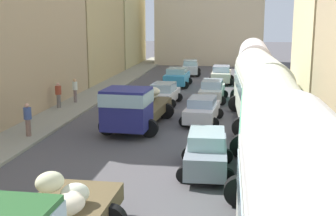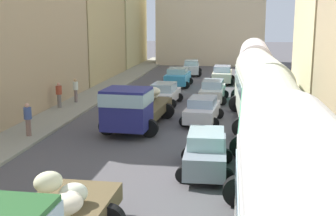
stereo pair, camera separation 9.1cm
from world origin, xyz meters
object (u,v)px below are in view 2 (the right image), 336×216
Objects in this scene: cargo_truck_1 at (135,106)px; car_3 at (206,152)px; parked_bus_3 at (254,65)px; car_0 at (164,94)px; pedestrian_2 at (28,119)px; parked_bus_1 at (272,123)px; car_6 at (222,74)px; car_2 at (191,67)px; car_5 at (213,91)px; pedestrian_3 at (76,89)px; car_4 at (202,110)px; parked_bus_2 at (260,85)px; pedestrian_1 at (59,94)px; car_1 at (178,77)px.

car_3 is (4.17, -6.02, -0.46)m from cargo_truck_1.
parked_bus_3 is 7.73m from car_0.
car_0 is 10.90m from pedestrian_2.
car_0 is (-6.14, -4.42, -1.55)m from parked_bus_3.
parked_bus_1 reaches higher than pedestrian_2.
car_0 is 10.97m from car_6.
car_2 is at bearing 77.56° from pedestrian_2.
car_5 is at bearing 92.04° from car_3.
pedestrian_3 is (-9.59, -11.14, 0.23)m from car_6.
car_2 is 1.10× the size of car_3.
pedestrian_2 is at bearing -113.91° from car_6.
car_3 is at bearing -83.16° from car_2.
parked_bus_3 is 2.49× the size of car_3.
parked_bus_3 reaches higher than car_4.
parked_bus_2 is 15.22m from car_6.
pedestrian_2 reaches higher than pedestrian_1.
pedestrian_1 reaches higher than car_6.
car_4 is (-3.16, -0.31, -1.43)m from parked_bus_2.
parked_bus_2 is 2.51× the size of car_6.
car_6 is 2.22× the size of pedestrian_2.
car_2 is (0.30, 15.58, 0.03)m from car_0.
car_3 is at bearing -51.70° from pedestrian_3.
car_1 is (-6.24, 21.55, -1.35)m from parked_bus_1.
parked_bus_2 is 5.61× the size of pedestrian_3.
pedestrian_2 is (1.16, -6.82, 0.02)m from pedestrian_1.
car_2 is at bearing 68.92° from pedestrian_3.
pedestrian_1 is at bearing -101.51° from pedestrian_3.
cargo_truck_1 is 7.34m from car_3.
pedestrian_1 is at bearing 134.35° from car_3.
car_3 is 14.51m from pedestrian_1.
cargo_truck_1 is 22.69m from car_2.
car_0 is at bearing 61.24° from pedestrian_2.
parked_bus_3 is 14.50m from pedestrian_1.
car_3 is (-2.40, -17.53, -1.48)m from parked_bus_3.
car_2 is at bearing 88.15° from cargo_truck_1.
car_1 reaches higher than car_5.
car_4 is (-0.76, 8.23, -0.08)m from car_3.
cargo_truck_1 is 17.91m from car_6.
car_4 is at bearing -76.52° from car_1.
cargo_truck_1 is 1.68× the size of car_5.
parked_bus_3 reaches higher than parked_bus_1.
car_5 is (0.23, 6.49, 0.03)m from car_4.
car_0 is 7.98m from car_1.
car_5 is 14.00m from pedestrian_2.
cargo_truck_1 is 1.83× the size of car_0.
car_2 is 2.44× the size of pedestrian_1.
cargo_truck_1 is 4.00× the size of pedestrian_3.
pedestrian_3 is (-6.30, -16.36, 0.25)m from car_2.
parked_bus_2 is 7.80m from car_0.
pedestrian_1 is (-9.39, 2.15, 0.26)m from car_4.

